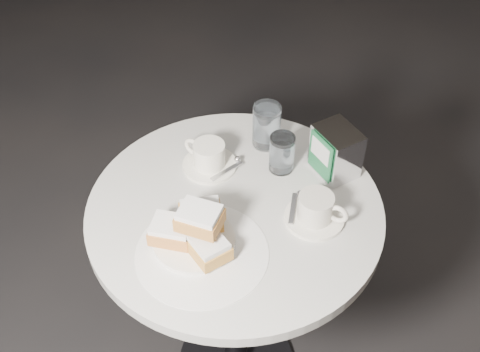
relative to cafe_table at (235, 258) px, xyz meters
The scene contains 8 objects.
cafe_table is the anchor object (origin of this frame).
sugar_spill 0.25m from the cafe_table, 78.52° to the right, with size 0.29×0.29×0.00m, color white.
beignet_plate 0.28m from the cafe_table, 88.83° to the right, with size 0.21×0.21×0.12m.
coffee_cup_left 0.28m from the cafe_table, 153.45° to the left, with size 0.15×0.15×0.07m.
coffee_cup_right 0.30m from the cafe_table, 26.24° to the left, with size 0.17×0.17×0.07m.
water_glass_left 0.35m from the cafe_table, 108.80° to the left, with size 0.08×0.08×0.12m.
water_glass_right 0.30m from the cafe_table, 87.23° to the left, with size 0.06×0.06×0.10m.
napkin_dispenser 0.38m from the cafe_table, 65.02° to the left, with size 0.13×0.12×0.13m.
Camera 1 is at (0.60, -0.74, 1.78)m, focal length 45.00 mm.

